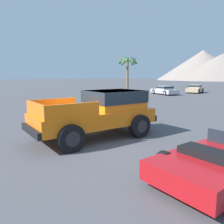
# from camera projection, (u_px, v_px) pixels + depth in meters

# --- Properties ---
(ground_plane) EXTENTS (320.00, 320.00, 0.00)m
(ground_plane) POSITION_uv_depth(u_px,v_px,m) (96.00, 140.00, 8.51)
(ground_plane) COLOR #4C4C51
(orange_pickup_truck) EXTENTS (3.00, 5.40, 1.86)m
(orange_pickup_truck) POSITION_uv_depth(u_px,v_px,m) (102.00, 111.00, 8.89)
(orange_pickup_truck) COLOR orange
(orange_pickup_truck) RESTS_ON ground_plane
(parked_car_tan) EXTENTS (2.48, 4.31, 1.19)m
(parked_car_tan) POSITION_uv_depth(u_px,v_px,m) (195.00, 89.00, 32.43)
(parked_car_tan) COLOR tan
(parked_car_tan) RESTS_ON ground_plane
(parked_car_silver) EXTENTS (4.46, 3.19, 1.14)m
(parked_car_silver) POSITION_uv_depth(u_px,v_px,m) (164.00, 90.00, 29.32)
(parked_car_silver) COLOR #B7BABF
(parked_car_silver) RESTS_ON ground_plane
(palm_tree_tall) EXTENTS (3.16, 3.19, 5.60)m
(palm_tree_tall) POSITION_uv_depth(u_px,v_px,m) (128.00, 64.00, 32.91)
(palm_tree_tall) COLOR brown
(palm_tree_tall) RESTS_ON ground_plane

